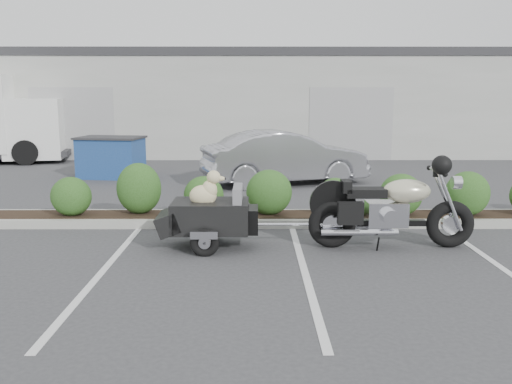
{
  "coord_description": "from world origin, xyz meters",
  "views": [
    {
      "loc": [
        0.53,
        -7.55,
        2.32
      ],
      "look_at": [
        0.56,
        1.22,
        0.75
      ],
      "focal_mm": 38.0,
      "sensor_mm": 36.0,
      "label": 1
    }
  ],
  "objects_px": {
    "pet_trailer": "(209,215)",
    "dumpster": "(111,157)",
    "sedan": "(285,157)",
    "motorcycle": "(392,210)"
  },
  "relations": [
    {
      "from": "pet_trailer",
      "to": "dumpster",
      "type": "xyz_separation_m",
      "value": [
        -3.39,
        7.26,
        0.08
      ]
    },
    {
      "from": "sedan",
      "to": "dumpster",
      "type": "xyz_separation_m",
      "value": [
        -4.89,
        1.19,
        -0.12
      ]
    },
    {
      "from": "dumpster",
      "to": "sedan",
      "type": "bearing_deg",
      "value": -5.03
    },
    {
      "from": "sedan",
      "to": "dumpster",
      "type": "distance_m",
      "value": 5.03
    },
    {
      "from": "sedan",
      "to": "pet_trailer",
      "type": "bearing_deg",
      "value": 148.76
    },
    {
      "from": "sedan",
      "to": "dumpster",
      "type": "relative_size",
      "value": 2.22
    },
    {
      "from": "pet_trailer",
      "to": "dumpster",
      "type": "relative_size",
      "value": 1.05
    },
    {
      "from": "motorcycle",
      "to": "sedan",
      "type": "distance_m",
      "value": 6.23
    },
    {
      "from": "pet_trailer",
      "to": "sedan",
      "type": "distance_m",
      "value": 6.26
    },
    {
      "from": "sedan",
      "to": "motorcycle",
      "type": "bearing_deg",
      "value": 174.57
    }
  ]
}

